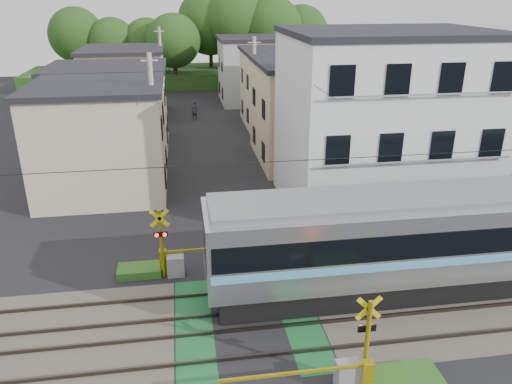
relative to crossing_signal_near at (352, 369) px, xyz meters
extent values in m
plane|color=black|center=(-2.59, 3.65, -0.71)|extent=(120.00, 120.00, 0.00)
cube|color=#47423A|center=(-2.59, 3.65, -0.71)|extent=(120.00, 6.00, 0.00)
cube|color=black|center=(-2.59, 3.65, -0.71)|extent=(5.20, 120.00, 0.00)
cube|color=#145126|center=(-4.49, 3.65, -0.70)|extent=(1.30, 6.00, 0.00)
cube|color=#145126|center=(-0.69, 3.65, -0.70)|extent=(1.30, 6.00, 0.00)
cube|color=#3F3833|center=(-2.59, 1.75, -0.64)|extent=(120.00, 0.08, 0.14)
cube|color=#3F3833|center=(-2.59, 3.15, -0.64)|extent=(120.00, 0.08, 0.14)
cube|color=#3F3833|center=(-2.59, 4.15, -0.64)|extent=(120.00, 0.08, 0.14)
cube|color=#3F3833|center=(-2.59, 5.55, -0.64)|extent=(120.00, 0.08, 0.14)
cube|color=black|center=(5.89, 4.85, -0.22)|extent=(18.91, 2.60, 0.98)
cube|color=black|center=(-1.01, 4.85, -0.38)|extent=(2.63, 2.41, 0.66)
cube|color=#B2B7BC|center=(5.89, 4.85, 1.70)|extent=(19.69, 3.06, 2.84)
cube|color=black|center=(5.89, 4.85, 2.04)|extent=(19.38, 3.10, 0.97)
cube|color=#53A3D1|center=(5.89, 4.85, 1.30)|extent=(19.50, 3.09, 0.31)
cube|color=slate|center=(5.89, 4.85, 3.25)|extent=(19.30, 2.51, 0.26)
cube|color=black|center=(-3.91, 4.85, 2.12)|extent=(0.10, 2.63, 1.71)
cylinder|color=yellow|center=(0.41, 0.05, 0.79)|extent=(0.14, 0.14, 3.00)
cube|color=yellow|center=(0.41, 0.15, 1.99)|extent=(0.77, 0.05, 0.77)
cube|color=yellow|center=(0.41, 0.15, 1.99)|extent=(0.77, 0.05, 0.77)
cube|color=black|center=(0.41, 0.15, 1.29)|extent=(0.55, 0.05, 0.20)
sphere|color=#FF0C07|center=(0.25, 0.21, 1.29)|extent=(0.16, 0.16, 0.16)
sphere|color=#FF0C07|center=(0.57, 0.21, 1.29)|extent=(0.16, 0.16, 0.16)
cube|color=gray|center=(-0.09, 0.05, -0.26)|extent=(0.70, 0.50, 0.90)
cube|color=yellow|center=(0.41, -0.20, -0.16)|extent=(0.30, 0.30, 1.10)
cube|color=yellow|center=(-1.84, -0.20, 0.29)|extent=(4.20, 0.08, 0.08)
cylinder|color=yellow|center=(-5.59, 7.25, 0.79)|extent=(0.14, 0.14, 3.00)
cube|color=yellow|center=(-5.59, 7.15, 1.99)|extent=(0.77, 0.05, 0.77)
cube|color=yellow|center=(-5.59, 7.15, 1.99)|extent=(0.77, 0.05, 0.77)
cube|color=black|center=(-5.59, 7.15, 1.29)|extent=(0.55, 0.05, 0.20)
sphere|color=#FF0C07|center=(-5.75, 7.09, 1.29)|extent=(0.16, 0.16, 0.16)
sphere|color=#FF0C07|center=(-5.43, 7.09, 1.29)|extent=(0.16, 0.16, 0.16)
cube|color=gray|center=(-5.09, 7.25, -0.26)|extent=(0.70, 0.50, 0.90)
cube|color=yellow|center=(-5.59, 7.50, -0.16)|extent=(0.30, 0.30, 1.10)
cube|color=yellow|center=(-3.34, 7.50, 0.29)|extent=(4.20, 0.08, 0.08)
cube|color=silver|center=(5.91, 13.15, 3.79)|extent=(10.00, 8.00, 9.00)
cube|color=black|center=(5.91, 13.15, 8.44)|extent=(10.20, 8.16, 0.30)
cube|color=black|center=(2.21, 9.12, 0.79)|extent=(1.10, 0.06, 1.40)
cube|color=black|center=(4.66, 9.12, 0.79)|extent=(1.10, 0.06, 1.40)
cube|color=black|center=(7.11, 9.12, 0.79)|extent=(1.10, 0.06, 1.40)
cube|color=black|center=(9.56, 9.12, 0.79)|extent=(1.10, 0.06, 1.40)
cube|color=gray|center=(5.91, 8.90, 0.19)|extent=(9.00, 0.06, 0.08)
cube|color=black|center=(2.21, 9.12, 3.79)|extent=(1.10, 0.06, 1.40)
cube|color=black|center=(4.66, 9.12, 3.79)|extent=(1.10, 0.06, 1.40)
cube|color=black|center=(7.11, 9.12, 3.79)|extent=(1.10, 0.06, 1.40)
cube|color=black|center=(9.56, 9.12, 3.79)|extent=(1.10, 0.06, 1.40)
cube|color=gray|center=(5.91, 8.90, 3.19)|extent=(9.00, 0.06, 0.08)
cube|color=black|center=(2.21, 9.12, 6.79)|extent=(1.10, 0.06, 1.40)
cube|color=black|center=(4.66, 9.12, 6.79)|extent=(1.10, 0.06, 1.40)
cube|color=black|center=(7.11, 9.12, 6.79)|extent=(1.10, 0.06, 1.40)
cube|color=black|center=(9.56, 9.12, 6.79)|extent=(1.10, 0.06, 1.40)
cube|color=gray|center=(5.91, 8.90, 6.19)|extent=(9.00, 0.06, 0.08)
cube|color=beige|center=(-9.09, 17.65, 2.29)|extent=(7.00, 7.00, 6.00)
cube|color=black|center=(-9.09, 17.65, 5.44)|extent=(7.35, 7.35, 0.30)
cube|color=black|center=(-5.56, 15.90, 0.59)|extent=(0.06, 1.00, 1.20)
cube|color=black|center=(-5.56, 19.40, 0.59)|extent=(0.06, 1.00, 1.20)
cube|color=black|center=(-5.56, 15.90, 3.39)|extent=(0.06, 1.00, 1.20)
cube|color=black|center=(-5.56, 19.40, 3.39)|extent=(0.06, 1.00, 1.20)
cube|color=#C6B28C|center=(4.21, 21.65, 2.54)|extent=(7.00, 8.00, 6.50)
cube|color=black|center=(4.21, 21.65, 5.94)|extent=(7.35, 8.40, 0.30)
cube|color=black|center=(0.68, 19.65, 0.59)|extent=(0.06, 1.00, 1.20)
cube|color=black|center=(0.68, 23.65, 0.59)|extent=(0.06, 1.00, 1.20)
cube|color=black|center=(0.68, 19.65, 3.39)|extent=(0.06, 1.00, 1.20)
cube|color=black|center=(0.68, 23.65, 3.39)|extent=(0.06, 1.00, 1.20)
cube|color=beige|center=(-9.59, 26.65, 2.19)|extent=(8.00, 7.00, 5.80)
cube|color=black|center=(-9.59, 26.65, 5.24)|extent=(8.40, 7.35, 0.30)
cube|color=black|center=(-5.56, 24.90, 0.59)|extent=(0.06, 1.00, 1.20)
cube|color=black|center=(-5.56, 28.40, 0.59)|extent=(0.06, 1.00, 1.20)
cube|color=black|center=(-5.56, 24.90, 3.39)|extent=(0.06, 1.00, 1.20)
cube|color=black|center=(-5.56, 28.40, 3.39)|extent=(0.06, 1.00, 1.20)
cube|color=beige|center=(4.61, 31.65, 2.39)|extent=(7.00, 7.00, 6.20)
cube|color=black|center=(4.61, 31.65, 5.64)|extent=(7.35, 7.35, 0.30)
cube|color=black|center=(1.08, 29.90, 0.59)|extent=(0.06, 1.00, 1.20)
cube|color=black|center=(1.08, 33.40, 0.59)|extent=(0.06, 1.00, 1.20)
cube|color=black|center=(1.08, 29.90, 3.39)|extent=(0.06, 1.00, 1.20)
cube|color=black|center=(1.08, 33.40, 3.39)|extent=(0.06, 1.00, 1.20)
cube|color=#C6B28C|center=(-9.39, 36.65, 2.29)|extent=(7.00, 8.00, 6.00)
cube|color=black|center=(-9.39, 36.65, 5.44)|extent=(7.35, 8.40, 0.30)
cube|color=black|center=(-5.86, 34.65, 0.59)|extent=(0.06, 1.00, 1.20)
cube|color=black|center=(-5.86, 38.65, 0.59)|extent=(0.06, 1.00, 1.20)
cube|color=black|center=(-5.86, 34.65, 3.39)|extent=(0.06, 1.00, 1.20)
cube|color=black|center=(-5.86, 38.65, 3.39)|extent=(0.06, 1.00, 1.20)
cube|color=#A2A4A7|center=(3.91, 41.65, 2.49)|extent=(8.00, 7.00, 6.40)
cube|color=black|center=(3.91, 41.65, 5.84)|extent=(8.40, 7.35, 0.30)
cube|color=black|center=(-0.12, 39.90, 0.59)|extent=(0.06, 1.00, 1.20)
cube|color=black|center=(-0.12, 43.40, 0.59)|extent=(0.06, 1.00, 1.20)
cube|color=black|center=(-0.12, 39.90, 3.39)|extent=(0.06, 1.00, 1.20)
cube|color=black|center=(-0.12, 43.40, 3.39)|extent=(0.06, 1.00, 1.20)
cube|color=#244617|center=(-2.59, 53.65, 0.29)|extent=(40.00, 10.00, 2.00)
cylinder|color=#332114|center=(-16.37, 54.44, 1.63)|extent=(0.50, 0.50, 4.69)
sphere|color=#244617|center=(-16.37, 54.44, 5.38)|extent=(6.56, 6.56, 6.56)
cylinder|color=#332114|center=(-12.09, 53.10, 1.34)|extent=(0.50, 0.50, 4.11)
sphere|color=#244617|center=(-12.09, 53.10, 4.63)|extent=(5.75, 5.75, 5.75)
cylinder|color=#332114|center=(-7.95, 53.00, 1.32)|extent=(0.50, 0.50, 4.07)
sphere|color=#244617|center=(-7.95, 53.00, 4.58)|extent=(5.70, 5.70, 5.70)
cylinder|color=#332114|center=(-4.77, 49.37, 1.49)|extent=(0.50, 0.50, 4.40)
sphere|color=#244617|center=(-4.77, 49.37, 5.01)|extent=(6.16, 6.16, 6.16)
cylinder|color=#332114|center=(-0.20, 54.44, 2.16)|extent=(0.50, 0.50, 5.74)
sphere|color=#244617|center=(-0.20, 54.44, 6.74)|extent=(8.03, 8.03, 8.03)
cylinder|color=#332114|center=(2.90, 52.72, 2.25)|extent=(0.50, 0.50, 5.93)
sphere|color=#244617|center=(2.90, 52.72, 6.99)|extent=(8.30, 8.30, 8.30)
cylinder|color=#332114|center=(6.98, 51.14, 1.94)|extent=(0.50, 0.50, 5.30)
sphere|color=#244617|center=(6.98, 51.14, 6.18)|extent=(7.42, 7.42, 7.42)
cylinder|color=#332114|center=(11.13, 53.00, 1.67)|extent=(0.50, 0.50, 4.77)
sphere|color=#244617|center=(11.13, 53.00, 5.49)|extent=(6.68, 6.68, 6.68)
cube|color=black|center=(3.41, 4.85, 4.89)|extent=(60.00, 0.02, 0.02)
cylinder|color=#A5A5A0|center=(-5.99, 16.65, 3.29)|extent=(0.26, 0.26, 8.00)
cube|color=#A5A5A0|center=(-5.99, 16.65, 6.89)|extent=(0.90, 0.08, 0.08)
cylinder|color=#A5A5A0|center=(1.01, 25.65, 3.29)|extent=(0.26, 0.26, 8.00)
cube|color=#A5A5A0|center=(1.01, 25.65, 6.89)|extent=(0.90, 0.08, 0.08)
cylinder|color=#A5A5A0|center=(-5.99, 37.65, 3.29)|extent=(0.26, 0.26, 8.00)
cube|color=#A5A5A0|center=(-5.99, 37.65, 6.89)|extent=(0.90, 0.08, 0.08)
cube|color=black|center=(-5.99, 27.15, 6.69)|extent=(0.02, 42.00, 0.02)
cube|color=black|center=(1.01, 27.15, 6.69)|extent=(0.02, 42.00, 0.02)
imported|color=#37313E|center=(-3.22, 34.42, 0.18)|extent=(0.76, 0.65, 1.77)
cube|color=#2D5E1E|center=(1.61, -0.15, -0.51)|extent=(2.20, 1.20, 0.40)
cube|color=#2D5E1E|center=(-6.59, 7.55, -0.53)|extent=(1.80, 1.00, 0.36)
cube|color=#2D5E1E|center=(2.01, 6.85, -0.56)|extent=(1.50, 0.90, 0.30)
camera|label=1|loc=(-4.55, -11.04, 10.30)|focal=35.00mm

